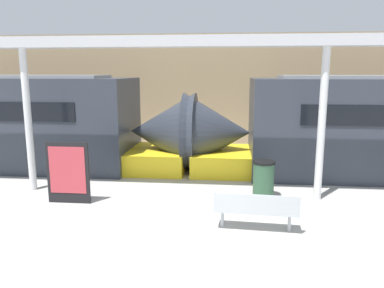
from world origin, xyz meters
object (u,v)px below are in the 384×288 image
object	(u,v)px
bench_near	(256,208)
trash_bin	(263,179)
poster_board	(68,173)
support_column_near	(322,125)
support_column_far	(28,121)

from	to	relation	value
bench_near	trash_bin	size ratio (longest dim) A/B	1.79
trash_bin	poster_board	xyz separation A→B (m)	(-4.97, -0.92, 0.30)
bench_near	support_column_near	world-z (taller)	support_column_near
bench_near	poster_board	bearing A→B (deg)	168.56
poster_board	support_column_far	xyz separation A→B (m)	(-1.49, 0.96, 1.16)
poster_board	support_column_near	world-z (taller)	support_column_near
poster_board	support_column_near	distance (m)	6.57
support_column_near	support_column_far	xyz separation A→B (m)	(-7.88, 0.00, 0.00)
bench_near	support_column_near	xyz separation A→B (m)	(1.76, 2.21, 1.47)
bench_near	support_column_near	distance (m)	3.19
support_column_near	trash_bin	bearing A→B (deg)	-178.73
support_column_near	support_column_far	distance (m)	7.88
bench_near	trash_bin	world-z (taller)	trash_bin
poster_board	support_column_far	bearing A→B (deg)	147.35
support_column_near	poster_board	bearing A→B (deg)	-171.50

